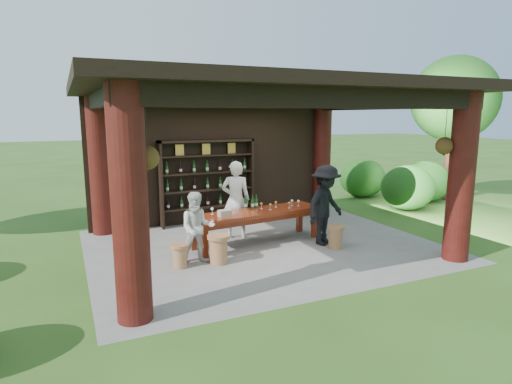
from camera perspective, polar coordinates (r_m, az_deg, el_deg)
name	(u,v)px	position (r m, az deg, el deg)	size (l,w,h in m)	color
ground	(263,246)	(9.60, 0.99, -7.16)	(90.00, 90.00, 0.00)	#2D5119
pavilion	(255,149)	(9.58, -0.14, 5.80)	(7.50, 6.00, 3.60)	slate
wine_shelf	(207,182)	(11.41, -6.49, 1.35)	(2.54, 0.39, 2.24)	black
tasting_table	(257,216)	(9.62, 0.11, -3.23)	(3.16, 1.16, 0.75)	#58200C
stool_near_left	(219,248)	(8.44, -5.02, -7.51)	(0.44, 0.44, 0.57)	#9B623E
stool_near_right	(336,236)	(9.52, 10.56, -5.82)	(0.38, 0.38, 0.50)	#9B623E
stool_far_left	(180,255)	(8.34, -10.12, -8.31)	(0.35, 0.35, 0.46)	#9B623E
host	(236,200)	(10.02, -2.71, -1.04)	(0.67, 0.44, 1.83)	silver
guest_woman	(197,228)	(8.41, -7.83, -4.76)	(0.69, 0.54, 1.42)	silver
guest_man	(325,205)	(9.62, 9.24, -1.74)	(1.16, 0.67, 1.79)	black
table_bottles	(252,202)	(9.85, -0.59, -1.28)	(0.34, 0.13, 0.31)	#194C1E
table_glasses	(272,205)	(9.83, 2.15, -1.78)	(2.19, 0.28, 0.15)	silver
napkin_basket	(225,213)	(9.07, -4.21, -2.86)	(0.26, 0.18, 0.14)	#BF6672
shrubs	(352,202)	(11.89, 12.74, -1.30)	(22.08, 7.96, 1.36)	#194C14
trees	(369,95)	(11.62, 14.80, 12.35)	(21.35, 10.13, 4.80)	#3F2819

